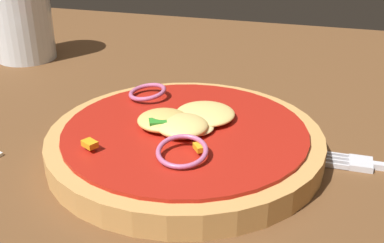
# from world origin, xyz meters

# --- Properties ---
(dining_table) EXTENTS (1.30, 0.90, 0.03)m
(dining_table) POSITION_xyz_m (0.00, 0.00, 0.02)
(dining_table) COLOR brown
(dining_table) RESTS_ON ground
(pizza) EXTENTS (0.22, 0.22, 0.03)m
(pizza) POSITION_xyz_m (0.02, -0.01, 0.04)
(pizza) COLOR tan
(pizza) RESTS_ON dining_table
(beer_glass) EXTENTS (0.07, 0.07, 0.11)m
(beer_glass) POSITION_xyz_m (-0.25, 0.17, 0.08)
(beer_glass) COLOR silver
(beer_glass) RESTS_ON dining_table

